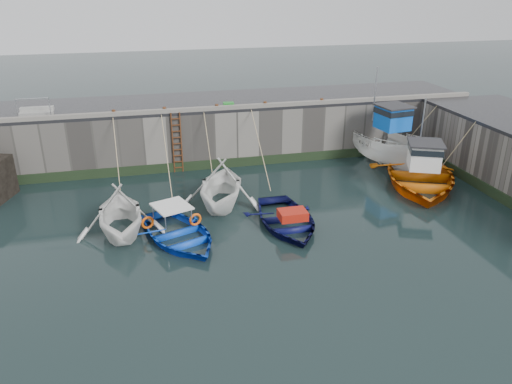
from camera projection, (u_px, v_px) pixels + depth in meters
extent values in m
plane|color=black|center=(261.00, 261.00, 18.07)|extent=(120.00, 120.00, 0.00)
cube|color=slate|center=(208.00, 129.00, 28.65)|extent=(30.00, 5.00, 3.00)
cube|color=black|center=(207.00, 102.00, 28.03)|extent=(30.00, 5.00, 0.16)
cube|color=slate|center=(213.00, 108.00, 25.86)|extent=(30.00, 0.30, 0.20)
cube|color=black|center=(216.00, 164.00, 26.87)|extent=(30.00, 0.08, 0.50)
cube|color=black|center=(501.00, 197.00, 22.79)|extent=(0.08, 15.00, 0.50)
cylinder|color=#3F1E0F|center=(173.00, 143.00, 25.83)|extent=(0.07, 0.07, 3.20)
cylinder|color=#3F1E0F|center=(181.00, 143.00, 25.92)|extent=(0.07, 0.07, 3.20)
cube|color=#3F1E0F|center=(179.00, 167.00, 26.39)|extent=(0.44, 0.06, 0.05)
cube|color=#3F1E0F|center=(178.00, 162.00, 26.26)|extent=(0.44, 0.06, 0.05)
cube|color=#3F1E0F|center=(178.00, 156.00, 26.13)|extent=(0.44, 0.06, 0.05)
cube|color=#3F1E0F|center=(177.00, 150.00, 26.00)|extent=(0.44, 0.06, 0.05)
cube|color=#3F1E0F|center=(177.00, 144.00, 25.87)|extent=(0.44, 0.06, 0.05)
cube|color=#3F1E0F|center=(177.00, 137.00, 25.74)|extent=(0.44, 0.06, 0.05)
cube|color=#3F1E0F|center=(176.00, 131.00, 25.61)|extent=(0.44, 0.06, 0.05)
cube|color=#3F1E0F|center=(176.00, 125.00, 25.48)|extent=(0.44, 0.06, 0.05)
cube|color=#3F1E0F|center=(175.00, 119.00, 25.35)|extent=(0.44, 0.06, 0.05)
imported|color=white|center=(122.00, 232.00, 20.18)|extent=(3.98, 4.55, 2.31)
imported|color=blue|center=(179.00, 239.00, 19.61)|extent=(4.70, 5.49, 0.96)
imported|color=white|center=(221.00, 204.00, 22.69)|extent=(5.14, 5.56, 2.42)
imported|color=#0A0D43|center=(286.00, 225.00, 20.78)|extent=(3.32, 4.64, 0.96)
imported|color=white|center=(383.00, 147.00, 27.59)|extent=(3.21, 6.54, 2.42)
cube|color=blue|center=(393.00, 118.00, 26.37)|extent=(1.60, 1.68, 1.20)
cube|color=black|center=(394.00, 111.00, 26.23)|extent=(1.66, 1.75, 0.28)
cube|color=#262628|center=(394.00, 106.00, 26.12)|extent=(1.82, 1.91, 0.08)
cylinder|color=#A5A8AD|center=(375.00, 94.00, 27.55)|extent=(0.08, 0.08, 3.00)
imported|color=orange|center=(419.00, 177.00, 24.80)|extent=(7.27, 8.29, 1.43)
cube|color=white|center=(424.00, 156.00, 23.75)|extent=(1.88, 1.94, 1.20)
cube|color=black|center=(425.00, 149.00, 23.61)|extent=(1.96, 2.02, 0.28)
cube|color=#262628|center=(426.00, 143.00, 23.49)|extent=(2.15, 2.20, 0.08)
cylinder|color=#A5A8AD|center=(422.00, 127.00, 25.02)|extent=(0.08, 0.08, 3.00)
cube|color=#167A1F|center=(229.00, 105.00, 26.38)|extent=(0.59, 0.49, 0.27)
cylinder|color=#A5A8AD|center=(17.00, 109.00, 24.05)|extent=(0.05, 0.05, 1.00)
cylinder|color=#A5A8AD|center=(50.00, 107.00, 24.37)|extent=(0.05, 0.05, 1.00)
cylinder|color=#A5A8AD|center=(32.00, 99.00, 24.03)|extent=(1.50, 0.05, 0.05)
cube|color=gray|center=(37.00, 114.00, 24.82)|extent=(1.60, 0.35, 0.18)
cube|color=gray|center=(37.00, 109.00, 25.06)|extent=(1.60, 0.35, 0.18)
cylinder|color=#3F1E0F|center=(114.00, 113.00, 24.85)|extent=(0.18, 0.18, 0.28)
cylinder|color=#3F1E0F|center=(164.00, 110.00, 25.39)|extent=(0.18, 0.18, 0.28)
cylinder|color=#3F1E0F|center=(217.00, 107.00, 25.98)|extent=(0.18, 0.18, 0.28)
cylinder|color=#3F1E0F|center=(265.00, 104.00, 26.54)|extent=(0.18, 0.18, 0.28)
cylinder|color=#3F1E0F|center=(322.00, 101.00, 27.23)|extent=(0.18, 0.18, 0.28)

